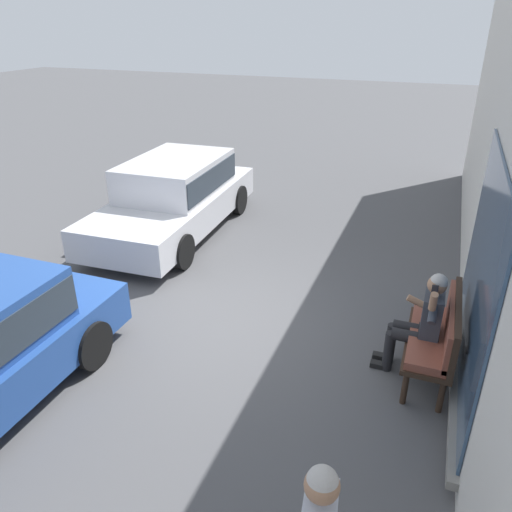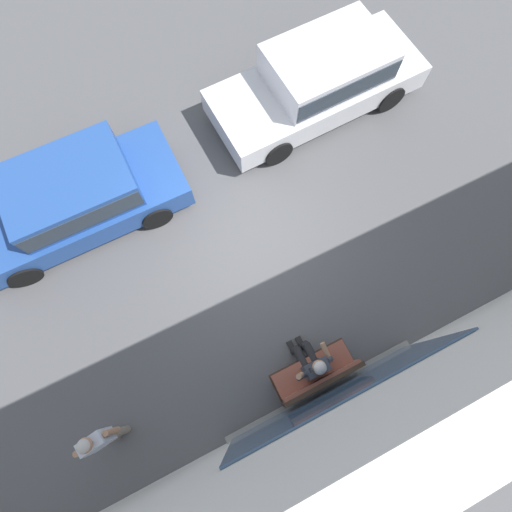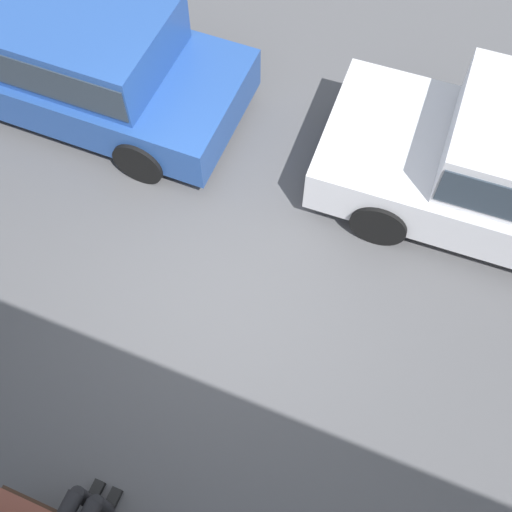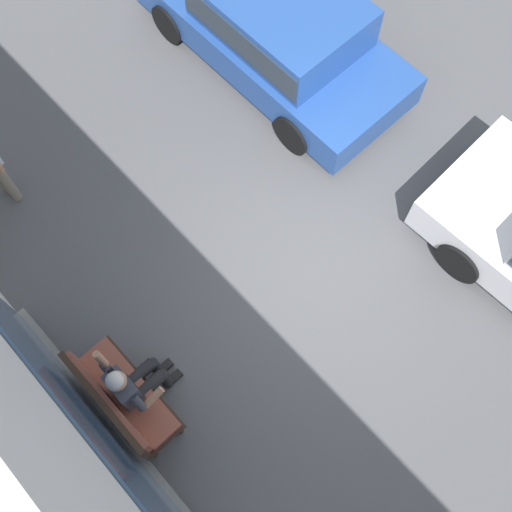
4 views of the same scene
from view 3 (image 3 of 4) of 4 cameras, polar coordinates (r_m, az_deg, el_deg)
The scene contains 2 objects.
ground_plane at distance 6.89m, azimuth -3.33°, elevation -3.56°, with size 60.00×60.00×0.00m, color #4C4C4F.
parked_car_mid at distance 8.23m, azimuth -16.06°, elevation 16.98°, with size 4.28×1.87×1.42m.
Camera 3 is at (-1.50, 2.60, 6.20)m, focal length 45.00 mm.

